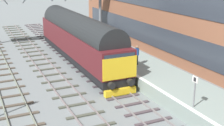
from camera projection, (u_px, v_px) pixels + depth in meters
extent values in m
plane|color=slate|center=(108.00, 85.00, 24.28)|extent=(140.00, 140.00, 0.00)
cube|color=slate|center=(99.00, 86.00, 23.97)|extent=(0.07, 60.00, 0.15)
cube|color=slate|center=(116.00, 83.00, 24.54)|extent=(0.07, 60.00, 0.15)
cube|color=#463B3F|center=(154.00, 121.00, 18.49)|extent=(2.50, 0.26, 0.09)
cube|color=#463B3F|center=(142.00, 112.00, 19.64)|extent=(2.50, 0.26, 0.09)
cube|color=#463B3F|center=(132.00, 104.00, 20.80)|extent=(2.50, 0.26, 0.09)
cube|color=#463B3F|center=(123.00, 97.00, 21.95)|extent=(2.50, 0.26, 0.09)
cube|color=#463B3F|center=(115.00, 91.00, 23.11)|extent=(2.50, 0.26, 0.09)
cube|color=#463B3F|center=(108.00, 85.00, 24.26)|extent=(2.50, 0.26, 0.09)
cube|color=#463B3F|center=(101.00, 79.00, 25.42)|extent=(2.50, 0.26, 0.09)
cube|color=#463B3F|center=(95.00, 75.00, 26.57)|extent=(2.50, 0.26, 0.09)
cube|color=#463B3F|center=(89.00, 70.00, 27.73)|extent=(2.50, 0.26, 0.09)
cube|color=#463B3F|center=(84.00, 66.00, 28.89)|extent=(2.50, 0.26, 0.09)
cube|color=#463B3F|center=(79.00, 62.00, 30.04)|extent=(2.50, 0.26, 0.09)
cube|color=#463B3F|center=(75.00, 59.00, 31.20)|extent=(2.50, 0.26, 0.09)
cube|color=#463B3F|center=(71.00, 55.00, 32.35)|extent=(2.50, 0.26, 0.09)
cube|color=#463B3F|center=(67.00, 52.00, 33.51)|extent=(2.50, 0.26, 0.09)
cube|color=#463B3F|center=(64.00, 49.00, 34.66)|extent=(2.50, 0.26, 0.09)
cube|color=#463B3F|center=(60.00, 47.00, 35.82)|extent=(2.50, 0.26, 0.09)
cube|color=#463B3F|center=(57.00, 44.00, 36.97)|extent=(2.50, 0.26, 0.09)
cube|color=#463B3F|center=(54.00, 42.00, 38.13)|extent=(2.50, 0.26, 0.09)
cube|color=#463B3F|center=(52.00, 40.00, 39.28)|extent=(2.50, 0.26, 0.09)
cube|color=#463B3F|center=(49.00, 38.00, 40.44)|extent=(2.50, 0.26, 0.09)
cube|color=#463B3F|center=(46.00, 36.00, 41.59)|extent=(2.50, 0.26, 0.09)
cube|color=#463B3F|center=(44.00, 34.00, 42.75)|extent=(2.50, 0.26, 0.09)
cube|color=#463B3F|center=(42.00, 32.00, 43.90)|extent=(2.50, 0.26, 0.09)
cube|color=#463B3F|center=(40.00, 31.00, 45.06)|extent=(2.50, 0.26, 0.09)
cube|color=#463B3F|center=(38.00, 29.00, 46.21)|extent=(2.50, 0.26, 0.09)
cube|color=#463B3F|center=(36.00, 27.00, 47.37)|extent=(2.50, 0.26, 0.09)
cube|color=#463B3F|center=(34.00, 26.00, 48.52)|extent=(2.50, 0.26, 0.09)
cube|color=#463B3F|center=(33.00, 25.00, 49.68)|extent=(2.50, 0.26, 0.09)
cube|color=slate|center=(56.00, 93.00, 22.60)|extent=(0.07, 60.00, 0.15)
cube|color=slate|center=(75.00, 90.00, 23.18)|extent=(0.07, 60.00, 0.15)
cube|color=#46483D|center=(86.00, 115.00, 19.29)|extent=(2.50, 0.26, 0.09)
cube|color=#46483D|center=(77.00, 105.00, 20.73)|extent=(2.50, 0.26, 0.09)
cube|color=#46483D|center=(69.00, 96.00, 22.18)|extent=(2.50, 0.26, 0.09)
cube|color=#46483D|center=(63.00, 88.00, 23.62)|extent=(2.50, 0.26, 0.09)
cube|color=#46483D|center=(57.00, 81.00, 25.07)|extent=(2.50, 0.26, 0.09)
cube|color=#46483D|center=(52.00, 75.00, 26.51)|extent=(2.50, 0.26, 0.09)
cube|color=#46483D|center=(47.00, 69.00, 27.96)|extent=(2.50, 0.26, 0.09)
cube|color=#46483D|center=(43.00, 64.00, 29.40)|extent=(2.50, 0.26, 0.09)
cube|color=#46483D|center=(39.00, 60.00, 30.84)|extent=(2.50, 0.26, 0.09)
cube|color=#46483D|center=(35.00, 56.00, 32.29)|extent=(2.50, 0.26, 0.09)
cube|color=#46483D|center=(32.00, 52.00, 33.73)|extent=(2.50, 0.26, 0.09)
cube|color=#46483D|center=(29.00, 48.00, 35.18)|extent=(2.50, 0.26, 0.09)
cube|color=#46483D|center=(26.00, 45.00, 36.62)|extent=(2.50, 0.26, 0.09)
cube|color=#46483D|center=(24.00, 42.00, 38.06)|extent=(2.50, 0.26, 0.09)
cube|color=#46483D|center=(22.00, 39.00, 39.51)|extent=(2.50, 0.26, 0.09)
cube|color=#46483D|center=(20.00, 37.00, 40.95)|extent=(2.50, 0.26, 0.09)
cube|color=#46483D|center=(18.00, 34.00, 42.40)|extent=(2.50, 0.26, 0.09)
cube|color=#46483D|center=(16.00, 32.00, 43.84)|extent=(2.50, 0.26, 0.09)
cube|color=#46483D|center=(14.00, 30.00, 45.28)|extent=(2.50, 0.26, 0.09)
cube|color=#46483D|center=(12.00, 28.00, 46.73)|extent=(2.50, 0.26, 0.09)
cube|color=#46483D|center=(11.00, 26.00, 48.17)|extent=(2.50, 0.26, 0.09)
cube|color=gray|center=(2.00, 102.00, 21.08)|extent=(0.07, 60.00, 0.15)
cube|color=gray|center=(23.00, 98.00, 21.65)|extent=(0.07, 60.00, 0.15)
cube|color=#4D4338|center=(19.00, 116.00, 19.21)|extent=(2.50, 0.26, 0.09)
cube|color=#4D4338|center=(15.00, 105.00, 20.65)|extent=(2.50, 0.26, 0.09)
cube|color=#4D4338|center=(11.00, 96.00, 22.10)|extent=(2.50, 0.26, 0.09)
cube|color=#4D4338|center=(8.00, 88.00, 23.54)|extent=(2.50, 0.26, 0.09)
cube|color=#4D4338|center=(5.00, 81.00, 24.98)|extent=(2.50, 0.26, 0.09)
cube|color=#4D4338|center=(3.00, 75.00, 26.43)|extent=(2.50, 0.26, 0.09)
cube|color=#4D4338|center=(1.00, 70.00, 27.87)|extent=(2.50, 0.26, 0.09)
cube|color=gray|center=(148.00, 73.00, 25.58)|extent=(4.00, 44.00, 1.00)
cube|color=white|center=(128.00, 70.00, 24.69)|extent=(0.30, 44.00, 0.01)
cube|color=#323842|center=(164.00, 40.00, 30.06)|extent=(0.06, 37.65, 2.15)
cube|color=#323842|center=(166.00, 0.00, 28.93)|extent=(0.06, 37.65, 2.15)
cube|color=black|center=(79.00, 54.00, 29.86)|extent=(2.56, 17.57, 0.60)
cube|color=#54191E|center=(79.00, 41.00, 29.46)|extent=(2.70, 17.57, 2.10)
cylinder|color=black|center=(78.00, 28.00, 29.10)|extent=(2.56, 16.16, 2.57)
cube|color=yellow|center=(120.00, 68.00, 21.86)|extent=(2.65, 0.08, 1.58)
cube|color=#232D3D|center=(120.00, 58.00, 21.66)|extent=(2.38, 0.04, 0.64)
cube|color=#232D3D|center=(92.00, 36.00, 29.92)|extent=(0.04, 12.30, 0.44)
cylinder|color=black|center=(112.00, 86.00, 21.70)|extent=(0.48, 0.35, 0.48)
cylinder|color=black|center=(130.00, 82.00, 22.30)|extent=(0.48, 0.35, 0.48)
cube|color=yellow|center=(120.00, 91.00, 22.32)|extent=(2.43, 0.36, 0.47)
cylinder|color=black|center=(111.00, 81.00, 23.66)|extent=(1.64, 1.04, 1.04)
cylinder|color=black|center=(105.00, 77.00, 24.62)|extent=(1.64, 1.04, 1.04)
cylinder|color=black|center=(99.00, 73.00, 25.57)|extent=(1.64, 1.04, 1.04)
cylinder|color=black|center=(64.00, 46.00, 34.32)|extent=(1.64, 1.04, 1.04)
cylinder|color=black|center=(61.00, 44.00, 35.27)|extent=(1.64, 1.04, 1.04)
cylinder|color=black|center=(59.00, 42.00, 36.22)|extent=(1.64, 1.04, 1.04)
cylinder|color=slate|center=(195.00, 92.00, 17.91)|extent=(0.08, 0.08, 1.89)
cube|color=silver|center=(195.00, 79.00, 17.67)|extent=(0.05, 0.44, 0.36)
cube|color=black|center=(195.00, 79.00, 17.66)|extent=(0.01, 0.20, 0.24)
cylinder|color=#313730|center=(137.00, 60.00, 25.85)|extent=(0.13, 0.13, 0.84)
cylinder|color=#313730|center=(136.00, 59.00, 26.03)|extent=(0.13, 0.13, 0.84)
cylinder|color=navy|center=(137.00, 52.00, 25.73)|extent=(0.39, 0.39, 0.56)
sphere|color=#8B6B4C|center=(137.00, 47.00, 25.61)|extent=(0.22, 0.22, 0.22)
cylinder|color=navy|center=(138.00, 52.00, 25.54)|extent=(0.09, 0.09, 0.52)
cylinder|color=navy|center=(136.00, 51.00, 25.93)|extent=(0.09, 0.09, 0.52)
cylinder|color=slate|center=(100.00, 14.00, 40.60)|extent=(0.36, 0.36, 5.95)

